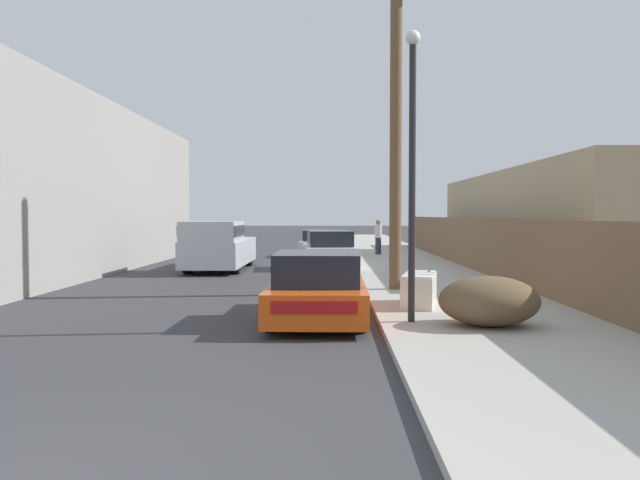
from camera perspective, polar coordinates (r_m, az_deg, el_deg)
name	(u,v)px	position (r m, az deg, el deg)	size (l,w,h in m)	color
sidewalk_curb	(397,258)	(28.01, 7.06, -1.66)	(4.20, 63.00, 0.12)	#ADA89E
discarded_fridge	(419,289)	(13.06, 9.06, -4.49)	(0.96, 1.69, 0.69)	silver
parked_sports_car_red	(318,289)	(11.78, -0.22, -4.52)	(1.79, 4.19, 1.30)	#E05114
car_parked_mid	(329,251)	(23.02, 0.84, -1.01)	(2.15, 4.46, 1.41)	silver
car_parked_far	(321,244)	(30.03, 0.08, -0.34)	(1.97, 4.26, 1.26)	silver
pickup_truck	(218,246)	(22.50, -9.31, -0.53)	(1.94, 5.48, 1.77)	silver
utility_pole	(396,116)	(15.98, 6.95, 11.19)	(1.80, 0.30, 8.47)	brown
street_lamp	(412,155)	(11.02, 8.43, 7.68)	(0.26, 0.26, 5.05)	#232326
brush_pile	(489,301)	(10.91, 15.20, -5.40)	(1.70, 1.40, 0.84)	brown
wooden_fence	(472,243)	(22.32, 13.70, -0.29)	(0.08, 33.96, 1.77)	brown
building_left_block	(11,188)	(23.45, -26.39, 4.25)	(7.00, 22.01, 5.77)	gray
building_right_house	(568,219)	(26.64, 21.74, 1.83)	(6.00, 19.18, 3.69)	tan
pedestrian	(378,237)	(29.76, 5.35, 0.32)	(0.34, 0.34, 1.65)	#282D42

